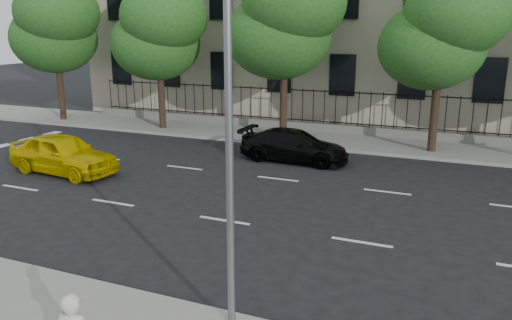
% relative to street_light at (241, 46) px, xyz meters
% --- Properties ---
extents(ground, '(120.00, 120.00, 0.00)m').
position_rel_street_light_xyz_m(ground, '(-2.50, 1.77, -5.15)').
color(ground, black).
rests_on(ground, ground).
extents(far_sidewalk, '(60.00, 4.00, 0.15)m').
position_rel_street_light_xyz_m(far_sidewalk, '(-2.50, 15.77, -5.07)').
color(far_sidewalk, gray).
rests_on(far_sidewalk, ground).
extents(lane_markings, '(49.60, 4.62, 0.01)m').
position_rel_street_light_xyz_m(lane_markings, '(-2.50, 6.52, -5.14)').
color(lane_markings, silver).
rests_on(lane_markings, ground).
extents(iron_fence, '(30.00, 0.50, 2.20)m').
position_rel_street_light_xyz_m(iron_fence, '(-2.50, 17.47, -4.50)').
color(iron_fence, slate).
rests_on(iron_fence, far_sidewalk).
extents(street_light, '(0.25, 3.32, 8.05)m').
position_rel_street_light_xyz_m(street_light, '(0.00, 0.00, 0.00)').
color(street_light, slate).
rests_on(street_light, near_sidewalk).
extents(tree_a, '(5.71, 5.31, 9.39)m').
position_rel_street_light_xyz_m(tree_a, '(-18.46, 15.13, 0.98)').
color(tree_a, '#382619').
rests_on(tree_a, far_sidewalk).
extents(tree_b, '(5.53, 5.12, 8.97)m').
position_rel_street_light_xyz_m(tree_b, '(-11.46, 15.13, 0.69)').
color(tree_b, '#382619').
rests_on(tree_b, far_sidewalk).
extents(tree_c, '(5.89, 5.50, 9.80)m').
position_rel_street_light_xyz_m(tree_c, '(-4.46, 15.13, 1.26)').
color(tree_c, '#382619').
rests_on(tree_c, far_sidewalk).
extents(tree_d, '(5.34, 4.94, 8.84)m').
position_rel_street_light_xyz_m(tree_d, '(2.54, 15.13, 0.69)').
color(tree_d, '#382619').
rests_on(tree_d, far_sidewalk).
extents(yellow_taxi, '(4.68, 2.25, 1.54)m').
position_rel_street_light_xyz_m(yellow_taxi, '(-10.40, 6.33, -4.38)').
color(yellow_taxi, '#D6B800').
rests_on(yellow_taxi, ground).
extents(black_sedan, '(4.65, 2.01, 1.33)m').
position_rel_street_light_xyz_m(black_sedan, '(-2.77, 11.47, -4.48)').
color(black_sedan, black).
rests_on(black_sedan, ground).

